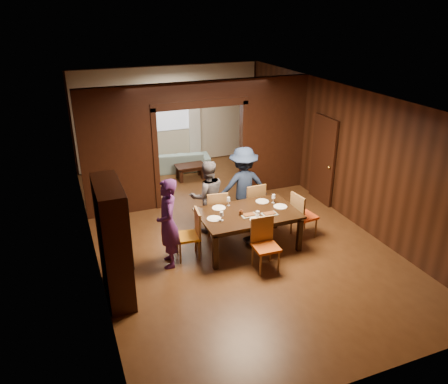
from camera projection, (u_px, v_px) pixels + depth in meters
name	position (u px, v px, depth m)	size (l,w,h in m)	color
floor	(226.00, 228.00, 9.49)	(9.00, 9.00, 0.00)	#4D2C15
ceiling	(226.00, 94.00, 8.33)	(5.50, 9.00, 0.02)	silver
room_walls	(197.00, 138.00, 10.49)	(5.52, 9.01, 2.90)	black
person_purple	(168.00, 224.00, 7.86)	(0.62, 0.41, 1.70)	#4D205E
person_grey	(207.00, 196.00, 9.11)	(0.76, 0.59, 1.57)	#535259
person_navy	(243.00, 186.00, 9.44)	(1.12, 0.64, 1.73)	#1A2641
sofa	(176.00, 161.00, 12.66)	(1.92, 0.75, 0.56)	#91BCBE
serving_bowl	(252.00, 208.00, 8.59)	(0.30, 0.30, 0.07)	black
dining_table	(248.00, 229.00, 8.63)	(1.91, 1.19, 0.76)	black
coffee_table	(190.00, 172.00, 12.06)	(0.80, 0.50, 0.40)	black
chair_left	(188.00, 235.00, 8.22)	(0.44, 0.44, 0.97)	orange
chair_right	(304.00, 215.00, 9.00)	(0.44, 0.44, 0.97)	#EF4B16
chair_far_l	(216.00, 211.00, 9.15)	(0.44, 0.44, 0.97)	orange
chair_far_r	(252.00, 203.00, 9.53)	(0.44, 0.44, 0.97)	red
chair_near	(266.00, 246.00, 7.86)	(0.44, 0.44, 0.97)	#BF4E11
hutch	(113.00, 242.00, 6.96)	(0.40, 1.20, 2.00)	black
door_right	(323.00, 160.00, 10.40)	(0.06, 0.90, 2.10)	black
window_far	(169.00, 108.00, 12.59)	(1.20, 0.03, 1.30)	silver
curtain_left	(145.00, 126.00, 12.49)	(0.35, 0.06, 2.40)	white
curtain_right	(194.00, 121.00, 12.99)	(0.35, 0.06, 2.40)	white
plate_left	(214.00, 219.00, 8.22)	(0.27, 0.27, 0.01)	white
plate_far_l	(219.00, 208.00, 8.65)	(0.27, 0.27, 0.01)	white
plate_far_r	(262.00, 201.00, 8.93)	(0.27, 0.27, 0.01)	silver
plate_right	(280.00, 207.00, 8.71)	(0.27, 0.27, 0.01)	white
plate_near	(257.00, 220.00, 8.19)	(0.27, 0.27, 0.01)	white
platter_a	(249.00, 215.00, 8.34)	(0.30, 0.20, 0.04)	gray
platter_b	(269.00, 214.00, 8.39)	(0.30, 0.20, 0.04)	gray
wineglass_left	(222.00, 216.00, 8.13)	(0.08, 0.08, 0.18)	silver
wineglass_far	(229.00, 201.00, 8.73)	(0.08, 0.08, 0.18)	silver
wineglass_right	(273.00, 199.00, 8.85)	(0.08, 0.08, 0.18)	silver
tumbler	(258.00, 215.00, 8.23)	(0.07, 0.07, 0.14)	silver
condiment_jar	(241.00, 212.00, 8.35)	(0.08, 0.08, 0.11)	#482310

